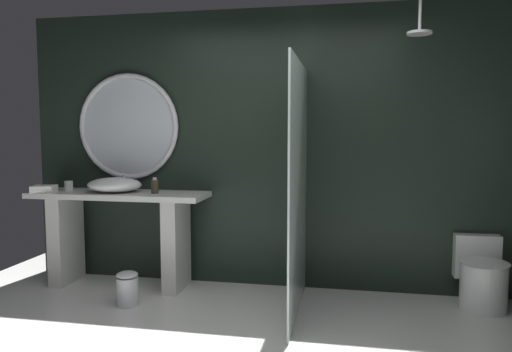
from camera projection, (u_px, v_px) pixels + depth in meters
back_wall_panel at (272, 149)px, 4.56m from camera, size 4.80×0.10×2.60m
vanity_counter at (120, 228)px, 4.58m from camera, size 1.68×0.50×0.90m
vessel_sink at (115, 185)px, 4.53m from camera, size 0.51×0.42×0.16m
tumbler_cup at (69, 186)px, 4.65m from camera, size 0.08×0.08×0.10m
soap_dispenser at (155, 186)px, 4.45m from camera, size 0.07×0.07×0.15m
round_wall_mirror at (128, 127)px, 4.72m from camera, size 1.04×0.05×1.04m
shower_glass_panel at (298, 189)px, 3.86m from camera, size 0.02×1.27×2.02m
rain_shower_head at (420, 30)px, 3.71m from camera, size 0.19×0.19×0.28m
toilet at (481, 276)px, 4.05m from camera, size 0.39×0.56×0.58m
waste_bin at (127, 288)px, 4.08m from camera, size 0.18×0.18×0.29m
folded_hand_towel at (44, 189)px, 4.52m from camera, size 0.24×0.21×0.06m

